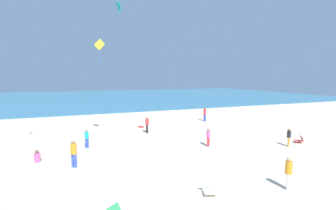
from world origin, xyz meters
TOP-DOWN VIEW (x-y plane):
  - ground_plane at (0.00, 10.00)m, footprint 120.00×120.00m
  - ocean_water at (0.00, 54.15)m, footprint 120.00×60.00m
  - beach_chair_far_left at (10.34, 2.86)m, footprint 0.85×0.84m
  - beach_chair_mid_beach at (-0.84, -1.78)m, footprint 0.70×0.80m
  - cooler_box at (0.15, 13.26)m, footprint 0.56×0.58m
  - person_0 at (0.01, 10.62)m, footprint 0.31×0.31m
  - person_1 at (-6.42, 3.87)m, footprint 0.44×0.44m
  - person_2 at (3.04, 4.72)m, footprint 0.37×0.37m
  - person_3 at (8.69, 2.46)m, footprint 0.39×0.39m
  - person_4 at (-8.57, 5.72)m, footprint 0.67×0.62m
  - person_5 at (8.14, 13.93)m, footprint 0.40×0.40m
  - person_6 at (2.80, -2.76)m, footprint 0.43×0.43m
  - person_7 at (-5.51, 7.69)m, footprint 0.38×0.38m
  - kite_teal at (-1.33, 16.30)m, footprint 0.46×1.17m
  - kite_yellow at (-4.16, 9.75)m, footprint 0.79×0.61m

SIDE VIEW (x-z plane):
  - ground_plane at x=0.00m, z-range 0.00..0.00m
  - ocean_water at x=0.00m, z-range 0.00..0.05m
  - cooler_box at x=0.15m, z-range 0.00..0.24m
  - beach_chair_far_left at x=10.34m, z-range -0.04..0.52m
  - beach_chair_mid_beach at x=-0.84m, z-range -0.03..0.58m
  - person_4 at x=-8.57m, z-range -0.10..0.66m
  - person_3 at x=8.69m, z-range 0.11..1.49m
  - person_2 at x=3.04m, z-range 0.11..1.49m
  - person_7 at x=-5.51m, z-range 0.11..1.50m
  - person_0 at x=0.01m, z-range 0.12..1.66m
  - person_6 at x=2.80m, z-range 0.12..1.67m
  - person_1 at x=-6.42m, z-range 0.13..1.75m
  - person_5 at x=8.14m, z-range 0.13..1.76m
  - kite_yellow at x=-4.16m, z-range 6.76..8.77m
  - kite_teal at x=-1.33m, z-range 12.05..13.51m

